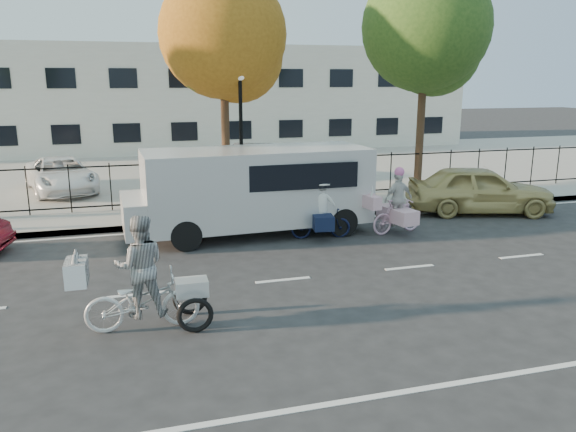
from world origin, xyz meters
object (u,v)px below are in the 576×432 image
object	(u,v)px
bull_bike	(320,214)
white_van	(253,188)
zebra_trike	(142,286)
gold_sedan	(480,189)
lot_car_c	(251,163)
lamppost	(241,113)
lot_car_b	(61,175)
unicorn_bike	(397,209)

from	to	relation	value
bull_bike	white_van	xyz separation A→B (m)	(-1.62, 0.92, 0.62)
zebra_trike	bull_bike	bearing A→B (deg)	-45.51
white_van	gold_sedan	xyz separation A→B (m)	(7.47, 0.45, -0.54)
bull_bike	white_van	world-z (taller)	white_van
bull_bike	lot_car_c	world-z (taller)	bull_bike
zebra_trike	lot_car_c	bearing A→B (deg)	-19.20
lamppost	lot_car_b	bearing A→B (deg)	145.70
gold_sedan	white_van	bearing A→B (deg)	109.94
lamppost	white_van	xyz separation A→B (m)	(-0.30, -3.00, -1.81)
unicorn_bike	zebra_trike	bearing A→B (deg)	111.21
unicorn_bike	white_van	bearing A→B (deg)	63.57
bull_bike	lot_car_b	xyz separation A→B (m)	(-7.25, 7.96, 0.10)
lot_car_b	white_van	bearing A→B (deg)	-66.28
white_van	lot_car_c	distance (m)	7.47
lamppost	unicorn_bike	size ratio (longest dim) A/B	2.30
white_van	gold_sedan	bearing A→B (deg)	0.97
unicorn_bike	lot_car_b	distance (m)	12.44
gold_sedan	lot_car_b	size ratio (longest dim) A/B	1.00
zebra_trike	white_van	distance (m)	6.29
gold_sedan	lot_car_c	xyz separation A→B (m)	(-5.92, 6.85, 0.12)
lot_car_c	zebra_trike	bearing A→B (deg)	-89.11
lot_car_c	lot_car_b	bearing A→B (deg)	-156.89
lamppost	white_van	distance (m)	3.52
zebra_trike	bull_bike	size ratio (longest dim) A/B	1.26
bull_bike	lot_car_b	bearing A→B (deg)	50.78
unicorn_bike	white_van	xyz separation A→B (m)	(-3.82, 1.05, 0.61)
zebra_trike	lot_car_b	world-z (taller)	zebra_trike
unicorn_bike	gold_sedan	distance (m)	3.95
white_van	gold_sedan	size ratio (longest dim) A/B	1.49
unicorn_bike	gold_sedan	size ratio (longest dim) A/B	0.42
zebra_trike	gold_sedan	bearing A→B (deg)	-60.00
bull_bike	lot_car_b	size ratio (longest dim) A/B	0.42
lamppost	lot_car_b	distance (m)	7.55
zebra_trike	lot_car_b	distance (m)	12.72
bull_bike	lamppost	bearing A→B (deg)	27.12
gold_sedan	lamppost	bearing A→B (deg)	86.92
gold_sedan	lot_car_c	size ratio (longest dim) A/B	1.01
bull_bike	unicorn_bike	bearing A→B (deg)	-85.08
white_van	lot_car_c	bearing A→B (deg)	75.54
white_van	lot_car_c	size ratio (longest dim) A/B	1.51
unicorn_bike	lot_car_b	size ratio (longest dim) A/B	0.42
lamppost	white_van	size ratio (longest dim) A/B	0.65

